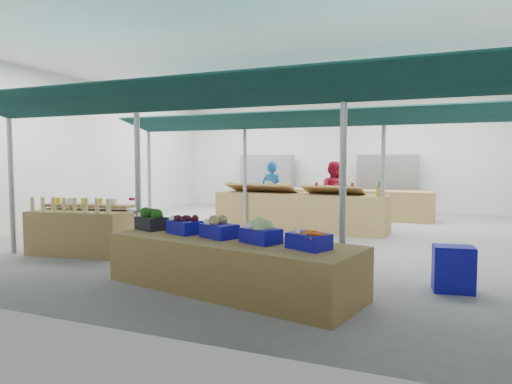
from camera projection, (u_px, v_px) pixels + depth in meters
floor at (274, 235)px, 11.16m from camera, size 13.00×13.00×0.00m
hall at (293, 130)px, 12.30m from camera, size 13.00×13.00×13.00m
pole_grid at (279, 161)px, 9.13m from camera, size 10.00×4.60×3.00m
awnings at (279, 112)px, 9.06m from camera, size 9.50×7.08×0.30m
back_shelving_left at (267, 182)px, 17.57m from camera, size 2.00×0.50×2.00m
back_shelving_right at (388, 184)px, 15.85m from camera, size 2.00×0.50×2.00m
bottle_shelf at (82, 230)px, 8.94m from camera, size 2.02×1.41×1.13m
veg_counter at (231, 265)px, 6.43m from camera, size 3.89×2.00×0.72m
fruit_counter at (300, 212)px, 11.95m from camera, size 4.54×1.24×0.96m
far_counter at (350, 204)px, 14.42m from camera, size 5.02×1.13×0.90m
crate_stack at (453, 269)px, 6.34m from camera, size 0.58×0.44×0.64m
vendor_left at (272, 192)px, 13.39m from camera, size 0.67×0.46×1.80m
vendor_right at (333, 194)px, 12.70m from camera, size 0.90×0.71×1.80m
crate_broccoli at (152, 220)px, 7.30m from camera, size 0.60×0.53×0.35m
crate_beets at (185, 225)px, 6.89m from camera, size 0.60×0.53×0.29m
crate_celeriac at (219, 228)px, 6.51m from camera, size 0.60×0.53×0.31m
crate_cabbage at (261, 231)px, 6.10m from camera, size 0.60×0.53×0.35m
crate_carrots at (309, 240)px, 5.69m from camera, size 0.60×0.53×0.29m
sparrow at (138, 214)px, 7.28m from camera, size 0.12×0.09×0.11m
pole_ribbon at (132, 200)px, 8.59m from camera, size 0.12×0.12×0.28m
apple_heap_yellow at (261, 186)px, 12.25m from camera, size 1.95×0.84×0.27m
apple_heap_red at (333, 188)px, 11.43m from camera, size 1.55×0.81×0.27m
pineapple at (379, 189)px, 10.96m from camera, size 0.14×0.14×0.39m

